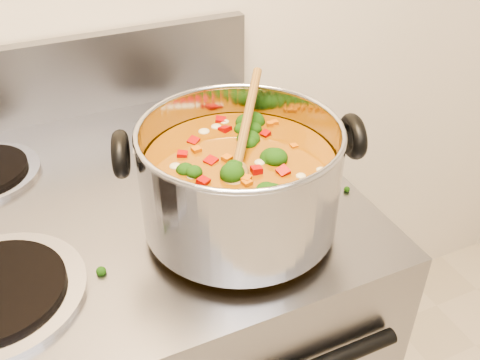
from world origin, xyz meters
The scene contains 3 objects.
stockpot centered at (0.22, 1.00, 1.01)m, with size 0.35×0.29×0.17m.
wooden_spoon centered at (0.22, 1.01, 1.06)m, with size 0.16×0.22×0.08m.
cooktop_crumbs centered at (0.23, 1.02, 0.92)m, with size 0.37×0.32×0.01m.
Camera 1 is at (-0.04, 0.43, 1.45)m, focal length 40.00 mm.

